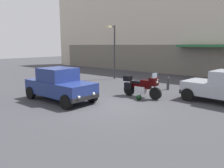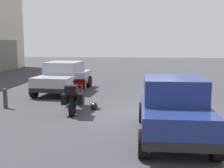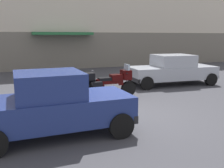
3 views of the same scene
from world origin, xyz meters
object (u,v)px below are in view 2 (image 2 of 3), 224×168
car_hatchback_near (173,108)px  motorcycle (76,95)px  helmet (94,106)px  bollard_curbside (5,98)px  car_sedan_far (64,77)px

car_hatchback_near → motorcycle: bearing=49.8°
motorcycle → car_hatchback_near: bearing=-131.7°
helmet → bollard_curbside: size_ratio=0.35×
motorcycle → bollard_curbside: 2.86m
car_hatchback_near → bollard_curbside: size_ratio=4.86×
motorcycle → helmet: (0.27, -0.61, -0.48)m
motorcycle → car_sedan_far: 4.37m
car_hatchback_near → bollard_curbside: 6.72m
helmet → car_hatchback_near: car_hatchback_near is taller
helmet → bollard_curbside: 3.47m
motorcycle → car_hatchback_near: 4.22m
bollard_curbside → helmet: bearing=-88.1°
helmet → car_sedan_far: 4.43m
helmet → car_sedan_far: car_sedan_far is taller
motorcycle → car_hatchback_near: size_ratio=0.58×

